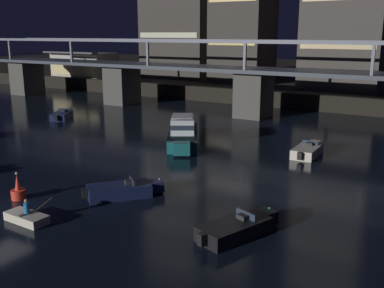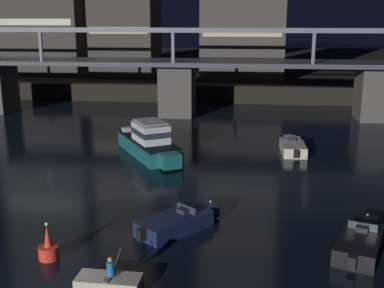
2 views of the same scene
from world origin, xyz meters
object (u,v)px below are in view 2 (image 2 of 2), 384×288
speedboat_far_center (293,147)px  dinghy_with_paddler (109,281)px  speedboat_far_left (360,242)px  cabin_cruiser_near_left (150,142)px  channel_buoy (48,249)px  speedboat_near_center (178,222)px  river_bridge (177,78)px

speedboat_far_center → dinghy_with_paddler: bearing=-112.5°
speedboat_far_left → cabin_cruiser_near_left: bearing=130.6°
speedboat_far_left → channel_buoy: bearing=-170.3°
speedboat_near_center → speedboat_far_left: (8.73, -1.36, 0.00)m
river_bridge → speedboat_far_center: river_bridge is taller
river_bridge → dinghy_with_paddler: 36.42m
speedboat_far_left → dinghy_with_paddler: bearing=-157.2°
speedboat_far_left → speedboat_far_center: same height
cabin_cruiser_near_left → speedboat_far_center: bearing=11.4°
river_bridge → dinghy_with_paddler: (2.37, -36.14, -3.79)m
speedboat_far_left → channel_buoy: channel_buoy is taller
speedboat_far_center → channel_buoy: bearing=-122.2°
speedboat_near_center → dinghy_with_paddler: size_ratio=1.75×
speedboat_near_center → river_bridge: bearing=98.1°
speedboat_near_center → speedboat_far_center: (7.07, 15.95, 0.00)m
speedboat_near_center → cabin_cruiser_near_left: bearing=106.9°
speedboat_near_center → channel_buoy: channel_buoy is taller
channel_buoy → river_bridge: bearing=88.3°
speedboat_near_center → speedboat_far_center: same height
channel_buoy → cabin_cruiser_near_left: bearing=86.2°
cabin_cruiser_near_left → speedboat_near_center: size_ratio=1.93×
cabin_cruiser_near_left → speedboat_far_center: size_ratio=1.71×
channel_buoy → speedboat_near_center: bearing=35.2°
dinghy_with_paddler → speedboat_far_center: bearing=67.5°
cabin_cruiser_near_left → channel_buoy: cabin_cruiser_near_left is taller
river_bridge → speedboat_far_left: (13.05, -31.65, -3.65)m
speedboat_far_left → dinghy_with_paddler: dinghy_with_paddler is taller
cabin_cruiser_near_left → speedboat_far_center: cabin_cruiser_near_left is taller
speedboat_far_left → dinghy_with_paddler: 11.58m
cabin_cruiser_near_left → speedboat_far_left: (12.88, -15.04, -0.64)m
cabin_cruiser_near_left → channel_buoy: 17.49m
dinghy_with_paddler → speedboat_near_center: bearing=71.6°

